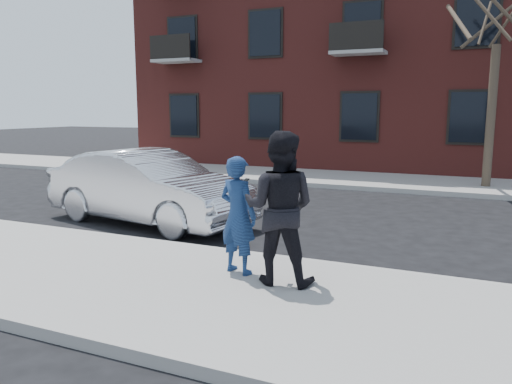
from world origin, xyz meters
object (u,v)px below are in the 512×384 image
at_px(silver_sedan, 148,187).
at_px(man_hoodie, 238,215).
at_px(man_peacoat, 280,208).
at_px(street_tree, 500,2).

distance_m(silver_sedan, man_hoodie, 4.33).
bearing_deg(man_peacoat, silver_sedan, -41.56).
bearing_deg(silver_sedan, man_hoodie, -117.88).
relative_size(street_tree, man_peacoat, 3.31).
height_order(silver_sedan, man_hoodie, man_hoodie).
height_order(street_tree, man_peacoat, street_tree).
bearing_deg(man_hoodie, silver_sedan, -22.57).
bearing_deg(man_hoodie, street_tree, -93.17).
relative_size(silver_sedan, man_peacoat, 2.36).
xyz_separation_m(street_tree, man_peacoat, (-2.67, -10.60, -4.35)).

